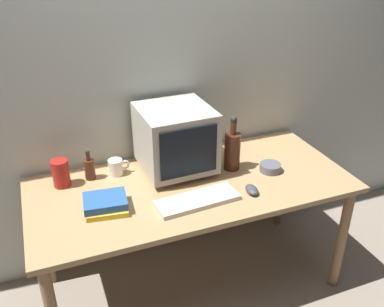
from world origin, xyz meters
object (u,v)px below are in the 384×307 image
(bottle_tall, at_px, (232,150))
(crt_monitor, at_px, (175,139))
(cd_spindle, at_px, (270,168))
(metal_canister, at_px, (61,173))
(book_stack, at_px, (106,204))
(bottle_short, at_px, (90,168))
(keyboard, at_px, (197,200))
(computer_mouse, at_px, (252,190))
(mug, at_px, (116,167))

(bottle_tall, bearing_deg, crt_monitor, 160.73)
(cd_spindle, xyz_separation_m, metal_canister, (-1.11, 0.27, 0.05))
(crt_monitor, distance_m, book_stack, 0.53)
(bottle_tall, relative_size, bottle_short, 1.84)
(keyboard, distance_m, metal_canister, 0.74)
(keyboard, xyz_separation_m, book_stack, (-0.44, 0.10, 0.02))
(metal_canister, bearing_deg, crt_monitor, -5.41)
(computer_mouse, xyz_separation_m, cd_spindle, (0.20, 0.16, 0.00))
(bottle_short, relative_size, mug, 1.46)
(book_stack, distance_m, mug, 0.34)
(mug, bearing_deg, book_stack, -110.87)
(bottle_tall, height_order, metal_canister, bottle_tall)
(bottle_tall, relative_size, mug, 2.68)
(metal_canister, bearing_deg, bottle_short, 6.45)
(keyboard, bearing_deg, bottle_short, 133.34)
(crt_monitor, relative_size, metal_canister, 2.66)
(bottle_tall, relative_size, metal_canister, 2.14)
(keyboard, distance_m, bottle_tall, 0.41)
(crt_monitor, height_order, bottle_short, crt_monitor)
(computer_mouse, xyz_separation_m, metal_canister, (-0.90, 0.43, 0.06))
(cd_spindle, distance_m, metal_canister, 1.14)
(cd_spindle, bearing_deg, metal_canister, 166.25)
(bottle_short, distance_m, metal_canister, 0.15)
(crt_monitor, bearing_deg, bottle_tall, -19.27)
(mug, height_order, metal_canister, metal_canister)
(mug, bearing_deg, cd_spindle, -19.12)
(keyboard, bearing_deg, mug, 123.14)
(book_stack, height_order, cd_spindle, book_stack)
(computer_mouse, bearing_deg, crt_monitor, 132.60)
(bottle_short, height_order, book_stack, bottle_short)
(crt_monitor, relative_size, cd_spindle, 3.32)
(keyboard, distance_m, cd_spindle, 0.52)
(crt_monitor, bearing_deg, bottle_short, 170.82)
(mug, distance_m, metal_canister, 0.30)
(bottle_short, distance_m, mug, 0.14)
(mug, bearing_deg, computer_mouse, -35.87)
(computer_mouse, relative_size, metal_canister, 0.67)
(keyboard, height_order, metal_canister, metal_canister)
(bottle_short, height_order, metal_canister, bottle_short)
(cd_spindle, relative_size, metal_canister, 0.80)
(metal_canister, bearing_deg, keyboard, -33.79)
(keyboard, height_order, mug, mug)
(bottle_short, bearing_deg, crt_monitor, -9.18)
(bottle_short, relative_size, cd_spindle, 1.46)
(keyboard, bearing_deg, bottle_tall, 34.57)
(crt_monitor, xyz_separation_m, bottle_short, (-0.47, 0.08, -0.13))
(metal_canister, bearing_deg, mug, 2.14)
(keyboard, xyz_separation_m, bottle_short, (-0.46, 0.43, 0.05))
(cd_spindle, bearing_deg, computer_mouse, -142.10)
(keyboard, relative_size, book_stack, 1.88)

